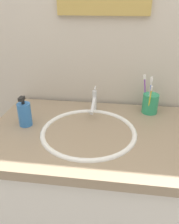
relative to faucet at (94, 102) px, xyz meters
name	(u,v)px	position (x,y,z in m)	size (l,w,h in m)	color
tiled_wall_back	(103,46)	(0.03, 0.17, 0.26)	(2.21, 0.04, 2.40)	beige
vanity_counter	(94,197)	(0.03, -0.20, -0.50)	(1.01, 0.65, 0.87)	silver
sink_basin	(89,139)	(0.00, -0.21, -0.10)	(0.45, 0.45, 0.12)	white
faucet	(94,102)	(0.00, 0.00, 0.00)	(0.02, 0.17, 0.13)	silver
toothbrush_cup	(150,104)	(0.30, 0.04, -0.01)	(0.08, 0.08, 0.11)	#2D9966
toothbrush_yellow	(150,98)	(0.29, -0.01, 0.04)	(0.01, 0.05, 0.17)	yellow
toothbrush_purple	(145,90)	(0.27, 0.07, 0.06)	(0.04, 0.02, 0.20)	purple
toothbrush_blue	(150,94)	(0.29, 0.01, 0.06)	(0.02, 0.02, 0.21)	blue
toothbrush_white	(150,95)	(0.29, 0.01, 0.05)	(0.01, 0.02, 0.19)	white
soap_dispenser	(25,114)	(-0.32, -0.18, 0.00)	(0.06, 0.06, 0.15)	#3372BF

